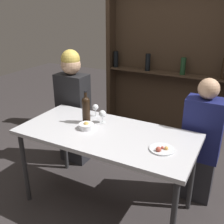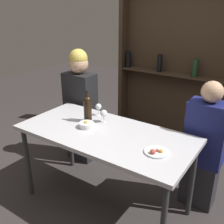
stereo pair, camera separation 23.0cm
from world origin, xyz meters
name	(u,v)px [view 2 (the right image)]	position (x,y,z in m)	size (l,w,h in m)	color
ground_plane	(106,203)	(0.00, 0.00, 0.00)	(10.00, 10.00, 0.00)	#332D2D
dining_table	(105,139)	(0.00, 0.00, 0.71)	(1.55, 0.74, 0.78)	silver
wine_rack_wall	(179,58)	(0.00, 1.68, 1.17)	(1.70, 0.21, 2.33)	#38281C
wine_bottle	(88,108)	(-0.26, 0.09, 0.92)	(0.07, 0.07, 0.31)	black
wine_glass_0	(98,107)	(-0.27, 0.27, 0.86)	(0.06, 0.06, 0.12)	silver
wine_glass_1	(104,114)	(-0.13, 0.16, 0.86)	(0.07, 0.07, 0.12)	silver
food_plate_0	(156,152)	(0.52, -0.07, 0.79)	(0.19, 0.19, 0.05)	silver
snack_bowl	(86,125)	(-0.19, -0.02, 0.80)	(0.13, 0.13, 0.06)	white
seated_person_left	(81,107)	(-0.73, 0.53, 0.68)	(0.36, 0.22, 1.36)	#26262B
seated_person_right	(203,150)	(0.72, 0.53, 0.58)	(0.34, 0.22, 1.22)	#26262B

